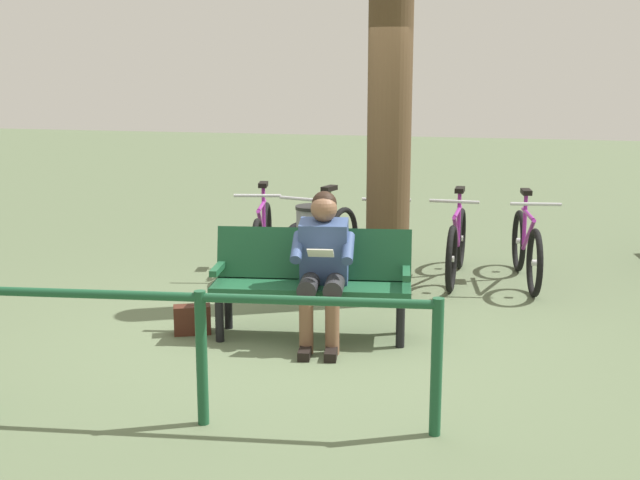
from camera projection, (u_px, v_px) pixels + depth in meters
name	position (u px, v px, depth m)	size (l,w,h in m)	color
ground_plane	(297.00, 340.00, 6.68)	(40.00, 40.00, 0.00)	#566647
bench	(312.00, 275.00, 6.74)	(1.65, 0.70, 0.87)	#194C2D
person_reading	(323.00, 261.00, 6.54)	(0.53, 0.80, 1.20)	#334772
handbag	(192.00, 320.00, 6.83)	(0.30, 0.14, 0.24)	#3F1E14
tree_trunk	(389.00, 137.00, 7.55)	(0.40, 0.40, 3.06)	#4C3823
litter_bin	(314.00, 251.00, 7.90)	(0.36, 0.36, 0.88)	slate
bicycle_purple	(526.00, 248.00, 8.40)	(0.48, 1.67, 0.94)	black
bicycle_orange	(456.00, 245.00, 8.54)	(0.48, 1.68, 0.94)	black
bicycle_green	(388.00, 243.00, 8.66)	(0.48, 1.68, 0.94)	black
bicycle_red	(321.00, 243.00, 8.66)	(0.59, 1.64, 0.94)	black
bicycle_blue	(262.00, 238.00, 8.92)	(0.52, 1.66, 0.94)	black
railing_fence	(201.00, 333.00, 5.01)	(2.88, 0.42, 0.85)	#194C2D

